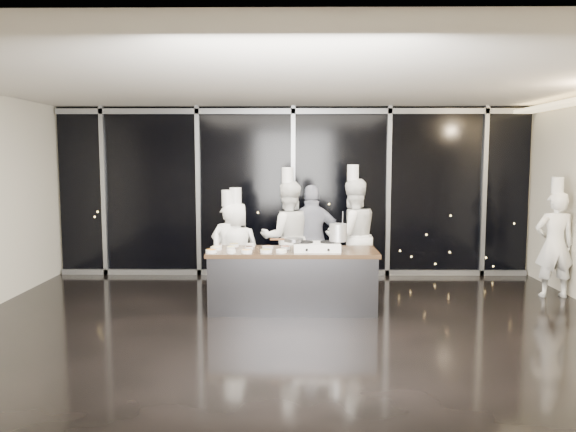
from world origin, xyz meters
The scene contains 15 objects.
ground centered at (0.00, 0.00, 0.00)m, with size 9.00×9.00×0.00m, color black.
room_shell centered at (0.18, 0.00, 2.25)m, with size 9.02×7.02×3.21m.
window_wall centered at (0.00, 3.43, 1.60)m, with size 8.90×0.11×3.20m.
demo_counter centered at (0.00, 0.90, 0.45)m, with size 2.46×0.86×0.90m.
stove centered at (0.35, 0.81, 0.96)m, with size 0.67×0.44×0.14m.
frying_pan centered at (0.01, 0.79, 1.06)m, with size 0.48×0.28×0.05m.
stock_pot centered at (0.66, 0.82, 1.17)m, with size 0.25×0.25×0.25m, color #BDBDC0.
prep_bowls centered at (-0.64, 0.84, 0.93)m, with size 1.41×0.72×0.05m.
squeeze_bottle centered at (-1.14, 1.05, 1.03)m, with size 0.07×0.07×0.27m.
chef_far_left centered at (-1.04, 1.72, 0.78)m, with size 0.64×0.55×1.73m.
chef_left centered at (-0.92, 1.76, 0.78)m, with size 0.81×0.59×1.76m.
chef_center centered at (-0.09, 1.95, 0.94)m, with size 1.00×0.84×2.08m.
guest centered at (0.32, 1.97, 0.90)m, with size 1.06×0.46×1.80m.
chef_right centered at (0.98, 1.98, 0.96)m, with size 1.11×1.00×2.13m.
chef_side centered at (4.20, 1.75, 0.87)m, with size 0.63×0.43×1.93m.
Camera 1 is at (0.02, -7.19, 2.25)m, focal length 35.00 mm.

